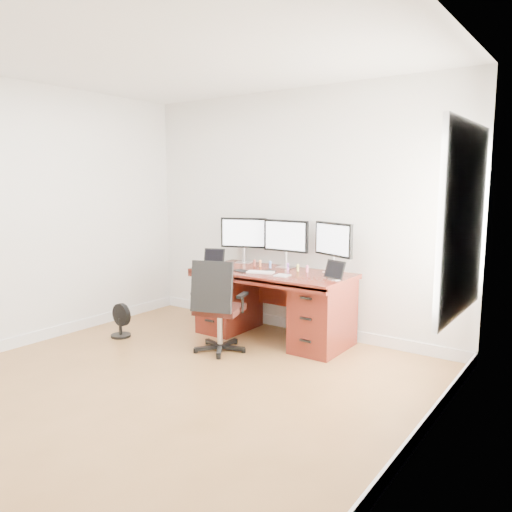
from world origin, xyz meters
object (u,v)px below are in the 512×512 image
Objects in this scene: desk at (274,302)px; office_chair at (218,322)px; keyboard at (261,272)px; monitor_center at (286,238)px; floor_fan at (120,321)px.

desk is 1.80× the size of office_chair.
keyboard reaches higher than desk.
floor_fan is at bearing -140.40° from monitor_center.
office_chair reaches higher than keyboard.
monitor_center reaches higher than office_chair.
keyboard is (-0.04, -0.19, 0.36)m from desk.
desk is at bearing 35.77° from floor_fan.
office_chair is 1.72× the size of monitor_center.
office_chair is at bearing 13.47° from floor_fan.
desk is at bearing 58.08° from keyboard.
desk is 6.02× the size of keyboard.
office_chair is 3.35× the size of keyboard.
monitor_center is at bearing 65.41° from keyboard.
floor_fan is 2.04m from monitor_center.
monitor_center is (1.40, 1.17, 0.91)m from floor_fan.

